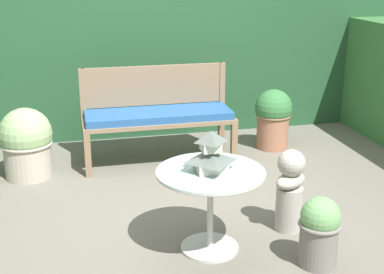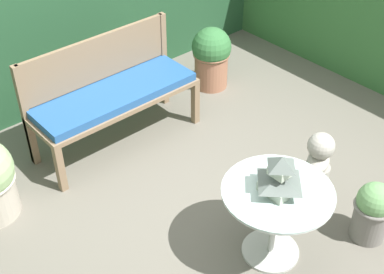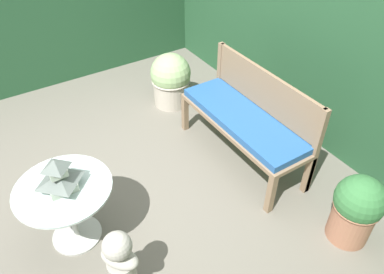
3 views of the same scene
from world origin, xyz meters
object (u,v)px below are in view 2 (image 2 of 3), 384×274
garden_bench (116,98)px  potted_plant_table_near (373,211)px  pagoda_birdhouse (280,177)px  potted_plant_patio_mid (211,56)px  patio_table (276,204)px  garden_bust (317,167)px

garden_bench → potted_plant_table_near: (0.71, -2.16, -0.21)m
pagoda_birdhouse → potted_plant_patio_mid: bearing=57.8°
garden_bench → potted_plant_patio_mid: potted_plant_patio_mid is taller
patio_table → potted_plant_table_near: bearing=-29.0°
patio_table → garden_bust: 0.69m
patio_table → pagoda_birdhouse: 0.25m
garden_bust → potted_plant_patio_mid: 1.89m
potted_plant_table_near → garden_bench: bearing=108.2°
garden_bench → pagoda_birdhouse: pagoda_birdhouse is taller
garden_bust → potted_plant_patio_mid: potted_plant_patio_mid is taller
patio_table → potted_plant_table_near: patio_table is taller
potted_plant_patio_mid → potted_plant_table_near: potted_plant_patio_mid is taller
patio_table → pagoda_birdhouse: size_ratio=2.63×
garden_bench → pagoda_birdhouse: 1.82m
patio_table → potted_plant_patio_mid: (1.23, 1.96, -0.13)m
garden_bust → potted_plant_table_near: garden_bust is taller
garden_bench → garden_bust: (0.71, -1.65, -0.13)m
pagoda_birdhouse → potted_plant_table_near: bearing=-29.0°
potted_plant_table_near → potted_plant_patio_mid: bearing=76.1°
patio_table → potted_plant_patio_mid: size_ratio=1.15×
garden_bust → garden_bench: bearing=79.8°
garden_bust → potted_plant_table_near: bearing=-124.1°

